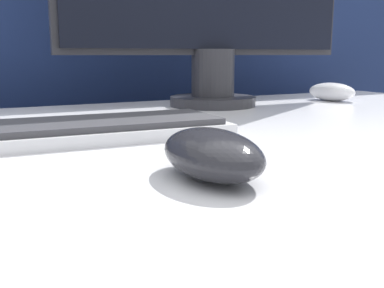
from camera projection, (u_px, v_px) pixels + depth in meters
The scene contains 4 objects.
partition_panel at pixel (51, 151), 1.09m from camera, with size 5.00×0.03×1.26m.
computer_mouse_near at pixel (212, 154), 0.39m from camera, with size 0.07×0.12×0.04m.
keyboard at pixel (54, 132), 0.56m from camera, with size 0.45×0.15×0.02m.
computer_mouse_far at pixel (332, 92), 1.05m from camera, with size 0.08×0.13×0.04m.
Camera 1 is at (-0.18, -0.46, 0.86)m, focal length 42.00 mm.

